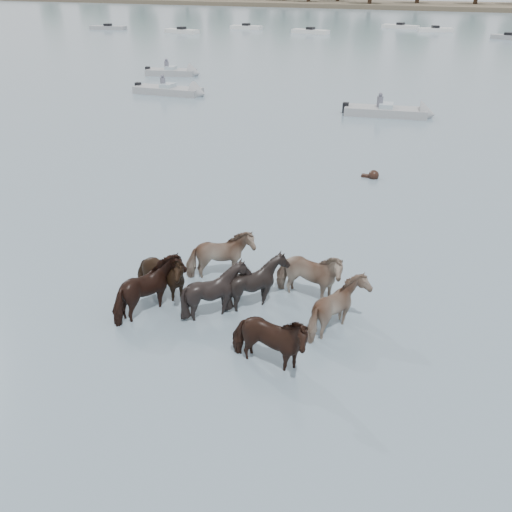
% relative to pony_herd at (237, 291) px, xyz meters
% --- Properties ---
extents(ground, '(400.00, 400.00, 0.00)m').
position_rel_pony_herd_xyz_m(ground, '(-2.41, -1.12, -0.58)').
color(ground, slate).
rests_on(ground, ground).
extents(shoreline, '(160.00, 30.00, 1.00)m').
position_rel_pony_herd_xyz_m(shoreline, '(-72.41, 148.88, -0.08)').
color(shoreline, '#4C4233').
rests_on(shoreline, ground).
extents(pony_herd, '(6.41, 4.60, 1.64)m').
position_rel_pony_herd_xyz_m(pony_herd, '(0.00, 0.00, 0.00)').
color(pony_herd, black).
rests_on(pony_herd, ground).
extents(swimming_pony, '(0.72, 0.44, 0.44)m').
position_rel_pony_herd_xyz_m(swimming_pony, '(0.42, 11.69, -0.47)').
color(swimming_pony, black).
rests_on(swimming_pony, ground).
extents(motorboat_a, '(5.54, 1.92, 1.92)m').
position_rel_pony_herd_xyz_m(motorboat_a, '(-16.60, 23.81, -0.35)').
color(motorboat_a, gray).
rests_on(motorboat_a, ground).
extents(motorboat_b, '(5.51, 2.51, 1.92)m').
position_rel_pony_herd_xyz_m(motorboat_b, '(-1.10, 23.60, -0.35)').
color(motorboat_b, gray).
rests_on(motorboat_b, ground).
extents(motorboat_f, '(4.76, 2.74, 1.92)m').
position_rel_pony_herd_xyz_m(motorboat_f, '(-21.02, 31.13, -0.35)').
color(motorboat_f, gray).
rests_on(motorboat_f, ground).
extents(distant_flotilla, '(108.96, 26.62, 0.93)m').
position_rel_pony_herd_xyz_m(distant_flotilla, '(-3.01, 73.21, -0.32)').
color(distant_flotilla, gray).
rests_on(distant_flotilla, ground).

